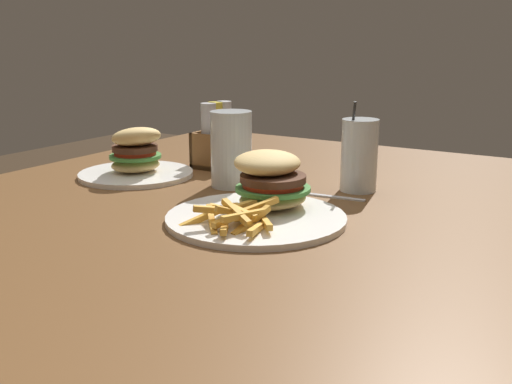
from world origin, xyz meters
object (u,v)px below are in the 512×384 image
beer_glass (231,152)px  condiment_caddy (217,141)px  meal_plate_far (136,160)px  meal_plate_near (263,197)px  juice_glass (359,158)px  spoon (289,189)px

beer_glass → condiment_caddy: 0.19m
meal_plate_far → condiment_caddy: condiment_caddy is taller
meal_plate_near → juice_glass: 0.25m
juice_glass → meal_plate_far: bearing=106.9°
beer_glass → juice_glass: size_ratio=0.86×
juice_glass → condiment_caddy: 0.36m
spoon → meal_plate_far: (-0.05, 0.33, 0.03)m
meal_plate_near → beer_glass: 0.22m
juice_glass → condiment_caddy: size_ratio=1.19×
spoon → meal_plate_far: meal_plate_far is taller
meal_plate_near → meal_plate_far: (0.11, 0.37, 0.00)m
meal_plate_near → juice_glass: size_ratio=1.68×
juice_glass → condiment_caddy: bearing=83.6°
spoon → juice_glass: bearing=-147.4°
meal_plate_near → beer_glass: beer_glass is taller
meal_plate_near → condiment_caddy: (0.28, 0.29, 0.02)m
spoon → condiment_caddy: bearing=-31.3°
meal_plate_near → spoon: 0.17m
meal_plate_near → spoon: meal_plate_near is taller
juice_glass → meal_plate_near: bearing=164.5°
beer_glass → meal_plate_far: size_ratio=0.62×
meal_plate_near → condiment_caddy: 0.40m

